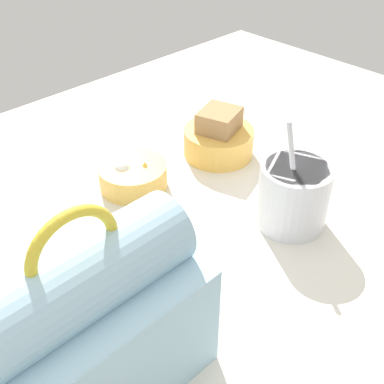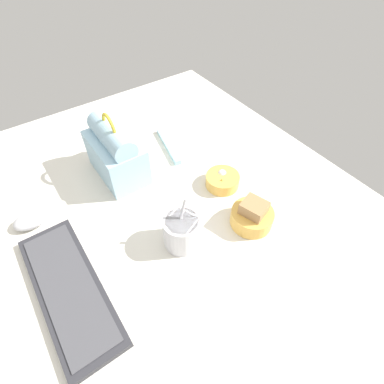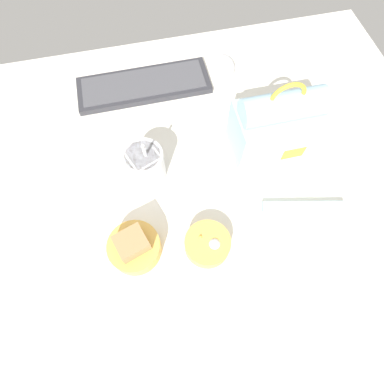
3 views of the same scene
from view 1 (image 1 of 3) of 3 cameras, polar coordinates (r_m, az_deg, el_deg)
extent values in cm
cube|color=silver|center=(66.78, 1.55, -6.74)|extent=(140.00, 110.00, 2.00)
cube|color=#9EC6DB|center=(48.32, -11.68, -17.09)|extent=(21.35, 12.67, 13.13)
cylinder|color=#9EC6DB|center=(41.82, -13.13, -10.14)|extent=(20.28, 7.22, 7.22)
cube|color=yellow|center=(53.59, -18.76, -16.64)|extent=(5.98, 0.30, 3.94)
torus|color=yellow|center=(39.56, -13.78, -6.92)|extent=(8.47, 1.00, 8.47)
cylinder|color=silver|center=(68.03, 11.91, -0.39)|extent=(9.86, 9.86, 9.48)
cylinder|color=gold|center=(65.50, 12.39, 2.70)|extent=(8.67, 8.67, 0.60)
cylinder|color=silver|center=(64.46, 11.81, 3.60)|extent=(0.70, 3.32, 10.74)
cylinder|color=#EAB24C|center=(83.14, 3.15, 5.95)|extent=(11.95, 11.95, 4.78)
cube|color=#A87F51|center=(81.82, 3.21, 7.53)|extent=(8.10, 7.71, 6.69)
cylinder|color=#EAB24C|center=(75.84, -7.00, 1.93)|extent=(10.67, 10.67, 3.88)
ellipsoid|color=white|center=(74.99, -8.40, 2.39)|extent=(2.90, 2.90, 3.42)
cone|color=#EFBC47|center=(74.90, -5.55, 2.54)|extent=(4.82, 4.82, 3.30)
sphere|color=black|center=(77.85, -8.68, 2.83)|extent=(1.28, 1.28, 1.28)
sphere|color=black|center=(77.22, -8.66, 2.52)|extent=(1.28, 1.28, 1.28)
camera|label=2|loc=(0.89, 58.64, 40.00)|focal=28.00mm
camera|label=3|loc=(0.84, -17.87, 53.16)|focal=28.00mm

